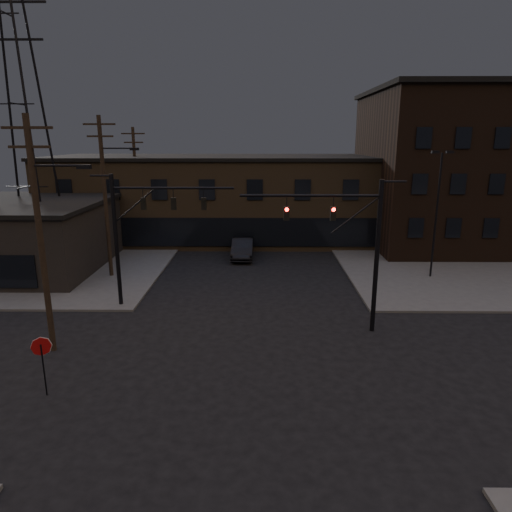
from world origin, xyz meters
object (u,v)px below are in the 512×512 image
Objects in this scene: traffic_signal_far at (137,226)px; stop_sign at (42,353)px; parked_car_lot_b at (407,241)px; car_crossing at (243,248)px; traffic_signal_near at (355,240)px; parked_car_lot_a at (455,244)px.

traffic_signal_far reaches higher than stop_sign.
traffic_signal_far reaches higher than parked_car_lot_b.
car_crossing is (-15.09, -3.29, 0.02)m from parked_car_lot_b.
stop_sign is at bearing -154.10° from traffic_signal_near.
parked_car_lot_a is (24.42, 13.21, -4.05)m from traffic_signal_far.
parked_car_lot_a reaches higher than car_crossing.
stop_sign is (-1.28, -9.99, -3.17)m from traffic_signal_far.
stop_sign reaches higher than car_crossing.
stop_sign is at bearing -97.32° from traffic_signal_far.
stop_sign is (-13.36, -6.49, -3.09)m from traffic_signal_near.
traffic_signal_near is 1.67× the size of parked_car_lot_a.
traffic_signal_far is 13.73m from car_crossing.
parked_car_lot_b is at bearing 48.62° from stop_sign.
traffic_signal_far reaches higher than parked_car_lot_a.
traffic_signal_far reaches higher than car_crossing.
parked_car_lot_b is at bearing 64.87° from traffic_signal_near.
parked_car_lot_a is at bearing 42.06° from stop_sign.
parked_car_lot_b is (22.06, 25.05, -1.03)m from stop_sign.
traffic_signal_near is at bearing -67.07° from car_crossing.
traffic_signal_near reaches higher than parked_car_lot_a.
stop_sign is at bearing 135.43° from parked_car_lot_b.
traffic_signal_near is 17.05m from car_crossing.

